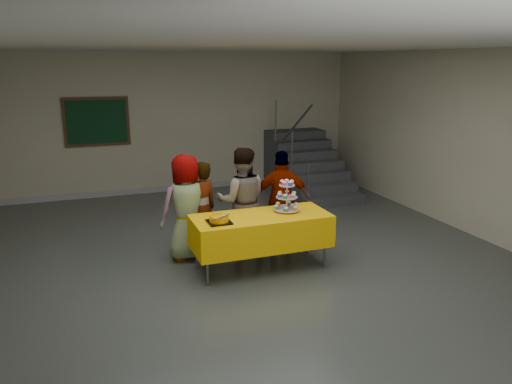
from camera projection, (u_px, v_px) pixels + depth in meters
The scene contains 10 objects.
room_shell at pixel (253, 117), 6.12m from camera, with size 10.00×10.04×3.02m.
bake_table at pixel (261, 230), 6.82m from camera, with size 1.88×0.78×0.77m.
cupcake_stand at pixel (287, 198), 6.93m from camera, with size 0.38×0.38×0.44m.
bear_cake at pixel (219, 218), 6.45m from camera, with size 0.32×0.36×0.12m.
schoolchild_a at pixel (186, 207), 7.14m from camera, with size 0.75×0.49×1.54m, color slate.
schoolchild_b at pixel (202, 209), 7.29m from camera, with size 0.51×0.34×1.41m, color slate.
schoolchild_c at pixel (242, 201), 7.38m from camera, with size 0.78×0.60×1.60m, color slate.
schoolchild_d at pixel (282, 200), 7.59m from camera, with size 0.89×0.37×1.51m, color slate.
staircase at pixel (305, 168), 11.16m from camera, with size 1.30×2.40×2.04m.
noticeboard at pixel (97, 122), 10.21m from camera, with size 1.30×0.05×1.00m.
Camera 1 is at (-2.07, -5.77, 2.80)m, focal length 35.00 mm.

